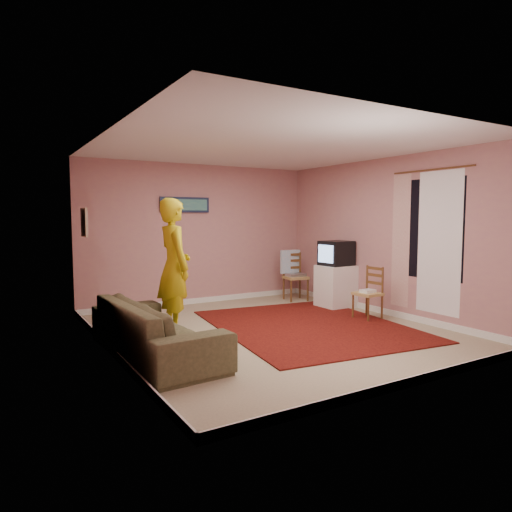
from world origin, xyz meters
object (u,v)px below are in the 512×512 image
tv_cabinet (336,286)px  person (174,266)px  chair_b (368,287)px  chair_a (296,272)px  crt_tv (336,253)px  sofa (156,328)px

tv_cabinet → person: size_ratio=0.40×
chair_b → tv_cabinet: bearing=165.3°
chair_a → crt_tv: bearing=-66.5°
chair_a → chair_b: (0.01, -1.94, -0.05)m
tv_cabinet → crt_tv: bearing=-176.5°
crt_tv → chair_b: (-0.22, -1.02, -0.46)m
person → chair_a: bearing=-66.2°
crt_tv → chair_a: crt_tv is taller
tv_cabinet → chair_b: chair_b is taller
sofa → person: (0.58, 0.89, 0.62)m
chair_b → sofa: 3.54m
crt_tv → chair_a: 1.03m
sofa → chair_a: bearing=-63.0°
crt_tv → chair_b: size_ratio=1.19×
chair_a → person: (-2.94, -1.19, 0.38)m
chair_b → person: 3.07m
crt_tv → sofa: crt_tv is taller
chair_b → person: bearing=-106.7°
tv_cabinet → crt_tv: size_ratio=1.39×
crt_tv → chair_a: (-0.23, 0.92, -0.42)m
tv_cabinet → sofa: (-3.75, -1.16, -0.05)m
tv_cabinet → chair_a: size_ratio=1.51×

